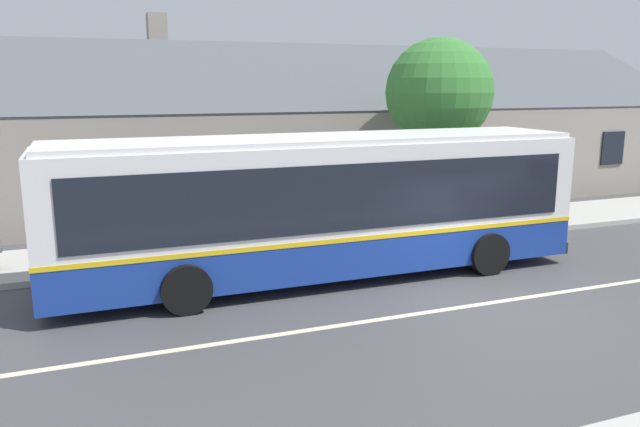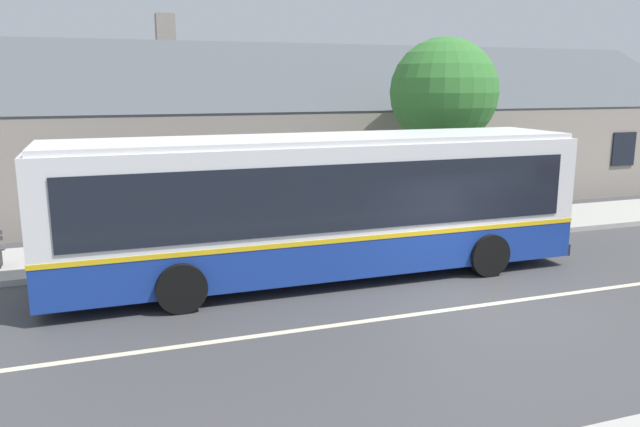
# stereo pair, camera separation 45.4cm
# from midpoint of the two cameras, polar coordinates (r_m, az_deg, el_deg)

# --- Properties ---
(ground_plane) EXTENTS (300.00, 300.00, 0.00)m
(ground_plane) POSITION_cam_midpoint_polar(r_m,az_deg,el_deg) (13.29, 15.98, -8.02)
(ground_plane) COLOR #424244
(sidewalk_far) EXTENTS (60.00, 3.00, 0.15)m
(sidewalk_far) POSITION_cam_midpoint_polar(r_m,az_deg,el_deg) (18.26, 5.08, -1.95)
(sidewalk_far) COLOR #ADAAA3
(sidewalk_far) RESTS_ON ground
(lane_divider_stripe) EXTENTS (60.00, 0.16, 0.01)m
(lane_divider_stripe) POSITION_cam_midpoint_polar(r_m,az_deg,el_deg) (13.29, 15.98, -8.01)
(lane_divider_stripe) COLOR beige
(lane_divider_stripe) RESTS_ON ground
(community_building) EXTENTS (27.13, 10.44, 6.98)m
(community_building) POSITION_cam_midpoint_polar(r_m,az_deg,el_deg) (26.21, 3.45, 6.26)
(community_building) COLOR gray
(community_building) RESTS_ON ground
(transit_bus) EXTENTS (12.13, 2.81, 3.25)m
(transit_bus) POSITION_cam_midpoint_polar(r_m,az_deg,el_deg) (14.13, 0.93, 0.97)
(transit_bus) COLOR navy
(transit_bus) RESTS_ON ground
(bench_down_street) EXTENTS (1.76, 0.51, 0.94)m
(bench_down_street) POSITION_cam_midpoint_polar(r_m,az_deg,el_deg) (16.40, -14.71, -2.09)
(bench_down_street) COLOR #4C4C4C
(bench_down_street) RESTS_ON sidewalk_far
(street_tree_primary) EXTENTS (3.30, 3.30, 5.79)m
(street_tree_primary) POSITION_cam_midpoint_polar(r_m,az_deg,el_deg) (19.78, 11.72, 10.46)
(street_tree_primary) COLOR #4C3828
(street_tree_primary) RESTS_ON ground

